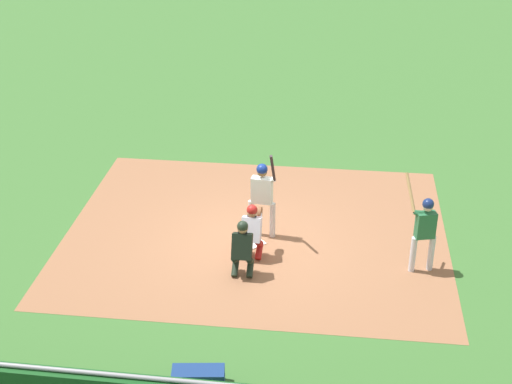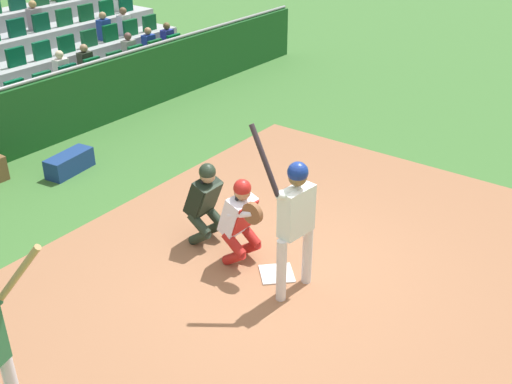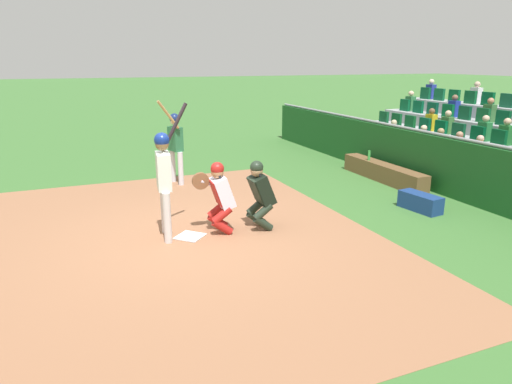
{
  "view_description": "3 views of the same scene",
  "coord_description": "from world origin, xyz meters",
  "px_view_note": "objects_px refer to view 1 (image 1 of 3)",
  "views": [
    {
      "loc": [
        1.93,
        -14.23,
        8.88
      ],
      "look_at": [
        0.07,
        -0.05,
        1.36
      ],
      "focal_mm": 51.53,
      "sensor_mm": 36.0,
      "label": 1
    },
    {
      "loc": [
        5.61,
        3.88,
        4.93
      ],
      "look_at": [
        0.08,
        -0.29,
        1.21
      ],
      "focal_mm": 43.29,
      "sensor_mm": 36.0,
      "label": 2
    },
    {
      "loc": [
        -7.45,
        1.78,
        2.98
      ],
      "look_at": [
        -0.5,
        -1.05,
        0.84
      ],
      "focal_mm": 32.45,
      "sensor_mm": 36.0,
      "label": 3
    }
  ],
  "objects_px": {
    "home_plate_marker": "(253,242)",
    "catcher_crouching": "(252,228)",
    "batter_at_plate": "(262,192)",
    "home_plate_umpire": "(242,247)",
    "on_deck_batter": "(425,227)",
    "equipment_duffel_bag": "(198,378)"
  },
  "relations": [
    {
      "from": "home_plate_marker",
      "to": "catcher_crouching",
      "type": "bearing_deg",
      "value": -84.54
    },
    {
      "from": "home_plate_marker",
      "to": "home_plate_umpire",
      "type": "bearing_deg",
      "value": -92.6
    },
    {
      "from": "home_plate_marker",
      "to": "equipment_duffel_bag",
      "type": "height_order",
      "value": "equipment_duffel_bag"
    },
    {
      "from": "batter_at_plate",
      "to": "equipment_duffel_bag",
      "type": "relative_size",
      "value": 2.54
    },
    {
      "from": "home_plate_umpire",
      "to": "on_deck_batter",
      "type": "height_order",
      "value": "on_deck_batter"
    },
    {
      "from": "batter_at_plate",
      "to": "catcher_crouching",
      "type": "bearing_deg",
      "value": -96.29
    },
    {
      "from": "catcher_crouching",
      "to": "batter_at_plate",
      "type": "bearing_deg",
      "value": 83.71
    },
    {
      "from": "batter_at_plate",
      "to": "equipment_duffel_bag",
      "type": "xyz_separation_m",
      "value": [
        -0.47,
        -5.13,
        -0.98
      ]
    },
    {
      "from": "batter_at_plate",
      "to": "home_plate_umpire",
      "type": "height_order",
      "value": "batter_at_plate"
    },
    {
      "from": "batter_at_plate",
      "to": "home_plate_umpire",
      "type": "relative_size",
      "value": 1.77
    },
    {
      "from": "home_plate_marker",
      "to": "batter_at_plate",
      "type": "xyz_separation_m",
      "value": [
        0.16,
        0.36,
        1.14
      ]
    },
    {
      "from": "home_plate_marker",
      "to": "batter_at_plate",
      "type": "bearing_deg",
      "value": 66.68
    },
    {
      "from": "home_plate_umpire",
      "to": "catcher_crouching",
      "type": "bearing_deg",
      "value": 81.21
    },
    {
      "from": "home_plate_marker",
      "to": "batter_at_plate",
      "type": "relative_size",
      "value": 0.19
    },
    {
      "from": "home_plate_marker",
      "to": "catcher_crouching",
      "type": "xyz_separation_m",
      "value": [
        0.05,
        -0.57,
        0.71
      ]
    },
    {
      "from": "home_plate_marker",
      "to": "on_deck_batter",
      "type": "height_order",
      "value": "on_deck_batter"
    },
    {
      "from": "home_plate_marker",
      "to": "home_plate_umpire",
      "type": "relative_size",
      "value": 0.34
    },
    {
      "from": "home_plate_marker",
      "to": "equipment_duffel_bag",
      "type": "distance_m",
      "value": 4.78
    },
    {
      "from": "home_plate_marker",
      "to": "on_deck_batter",
      "type": "bearing_deg",
      "value": -9.51
    },
    {
      "from": "catcher_crouching",
      "to": "home_plate_umpire",
      "type": "distance_m",
      "value": 0.74
    },
    {
      "from": "home_plate_marker",
      "to": "on_deck_batter",
      "type": "relative_size",
      "value": 0.21
    },
    {
      "from": "home_plate_umpire",
      "to": "home_plate_marker",
      "type": "bearing_deg",
      "value": 87.4
    }
  ]
}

